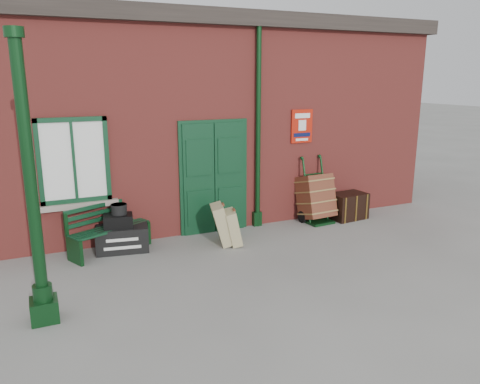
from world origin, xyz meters
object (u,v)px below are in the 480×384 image
houdini_trunk (122,239)px  porter_trolley (316,197)px  dark_trunk (348,206)px  bench (107,227)px

houdini_trunk → porter_trolley: size_ratio=0.66×
houdini_trunk → dark_trunk: dark_trunk is taller
houdini_trunk → porter_trolley: porter_trolley is taller
houdini_trunk → porter_trolley: bearing=11.0°
bench → houdini_trunk: bench is taller
bench → porter_trolley: size_ratio=1.09×
bench → porter_trolley: bearing=-24.8°
bench → dark_trunk: size_ratio=1.91×
bench → porter_trolley: porter_trolley is taller
bench → houdini_trunk: bearing=-46.2°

